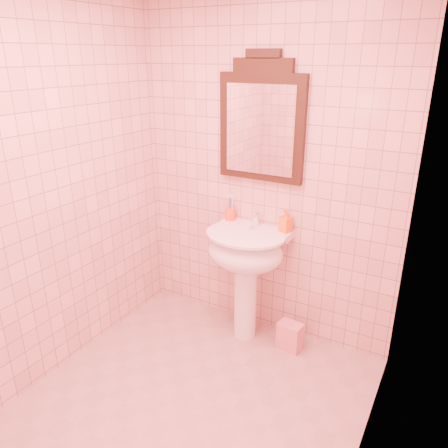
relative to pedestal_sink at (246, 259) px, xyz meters
The scene contains 8 objects.
floor 1.09m from the pedestal_sink, 87.84° to the right, with size 2.20×2.20×0.00m, color tan.
back_wall 0.63m from the pedestal_sink, 81.81° to the left, with size 2.00×0.02×2.50m, color beige.
pedestal_sink is the anchor object (origin of this frame).
faucet 0.29m from the pedestal_sink, 90.00° to the left, with size 0.04×0.16×0.11m.
mirror 0.97m from the pedestal_sink, 90.00° to the left, with size 0.63×0.06×0.87m.
toothbrush_cup 0.38m from the pedestal_sink, 142.21° to the left, with size 0.08×0.08×0.18m.
soap_dispenser 0.40m from the pedestal_sink, 34.95° to the left, with size 0.07×0.08×0.16m, color orange.
towel 0.67m from the pedestal_sink, ahead, with size 0.17×0.12×0.21m, color pink.
Camera 1 is at (1.23, -1.70, 2.05)m, focal length 35.00 mm.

